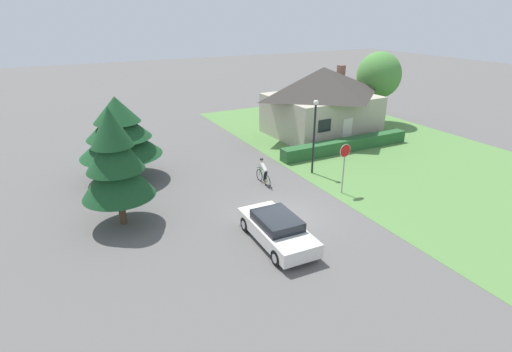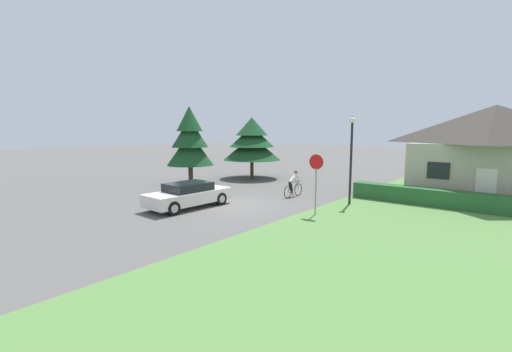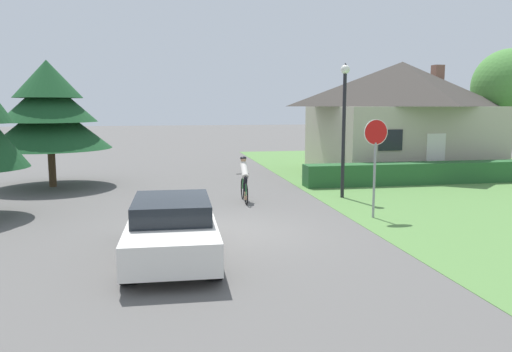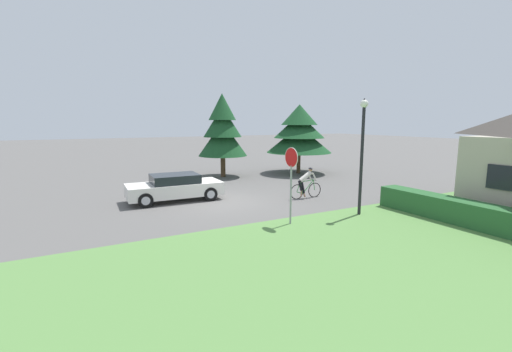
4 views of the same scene
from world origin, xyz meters
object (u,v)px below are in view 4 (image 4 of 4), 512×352
(cyclist, at_px, (306,183))
(conifer_tall_near, at_px, (222,129))
(sedan_left_lane, at_px, (175,187))
(stop_sign, at_px, (291,170))
(street_lamp, at_px, (362,142))
(conifer_tall_far, at_px, (299,132))

(cyclist, bearing_deg, conifer_tall_near, 99.28)
(conifer_tall_near, bearing_deg, sedan_left_lane, -40.80)
(stop_sign, bearing_deg, sedan_left_lane, 21.19)
(stop_sign, height_order, conifer_tall_near, conifer_tall_near)
(stop_sign, height_order, street_lamp, street_lamp)
(cyclist, distance_m, stop_sign, 4.68)
(cyclist, bearing_deg, sedan_left_lane, 159.08)
(sedan_left_lane, xyz_separation_m, street_lamp, (6.02, 5.96, 2.30))
(cyclist, height_order, stop_sign, stop_sign)
(cyclist, relative_size, stop_sign, 0.63)
(conifer_tall_near, relative_size, conifer_tall_far, 1.13)
(sedan_left_lane, height_order, stop_sign, stop_sign)
(stop_sign, bearing_deg, conifer_tall_near, -14.75)
(street_lamp, relative_size, conifer_tall_near, 0.83)
(cyclist, xyz_separation_m, stop_sign, (3.27, -3.10, 1.28))
(conifer_tall_near, bearing_deg, cyclist, 7.00)
(sedan_left_lane, bearing_deg, conifer_tall_far, 25.15)
(sedan_left_lane, relative_size, conifer_tall_far, 0.89)
(stop_sign, bearing_deg, cyclist, -47.79)
(stop_sign, distance_m, conifer_tall_near, 11.65)
(street_lamp, height_order, conifer_tall_far, conifer_tall_far)
(sedan_left_lane, distance_m, street_lamp, 8.78)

